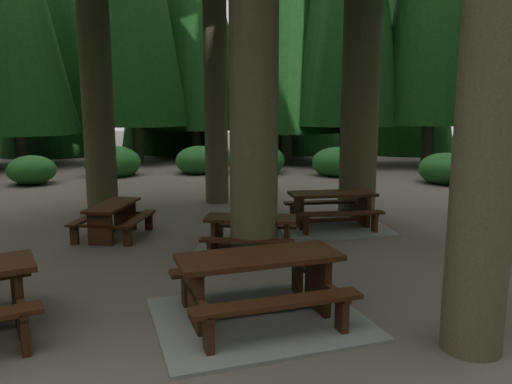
% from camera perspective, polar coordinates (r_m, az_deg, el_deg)
% --- Properties ---
extents(ground, '(80.00, 80.00, 0.00)m').
position_cam_1_polar(ground, '(9.07, -5.51, -7.44)').
color(ground, '#575046').
rests_on(ground, ground).
extents(picnic_table_a, '(3.32, 3.18, 0.87)m').
position_cam_1_polar(picnic_table_a, '(6.40, 0.36, -11.97)').
color(picnic_table_a, gray).
rests_on(picnic_table_a, ground).
extents(picnic_table_b, '(1.49, 1.76, 0.70)m').
position_cam_1_polar(picnic_table_b, '(10.70, -16.02, -2.54)').
color(picnic_table_b, '#382011').
rests_on(picnic_table_b, ground).
extents(picnic_table_c, '(2.97, 2.75, 0.81)m').
position_cam_1_polar(picnic_table_c, '(11.17, 8.64, -2.71)').
color(picnic_table_c, gray).
rests_on(picnic_table_c, ground).
extents(picnic_table_d, '(1.99, 1.75, 0.74)m').
position_cam_1_polar(picnic_table_d, '(13.19, 27.08, -0.82)').
color(picnic_table_d, '#382011').
rests_on(picnic_table_d, ground).
extents(picnic_table_f, '(2.31, 2.00, 0.71)m').
position_cam_1_polar(picnic_table_f, '(9.13, -0.61, -5.77)').
color(picnic_table_f, gray).
rests_on(picnic_table_f, ground).
extents(shrub_ring, '(23.86, 24.64, 1.49)m').
position_cam_1_polar(shrub_ring, '(9.45, 0.02, -4.16)').
color(shrub_ring, '#1F5C2A').
rests_on(shrub_ring, ground).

